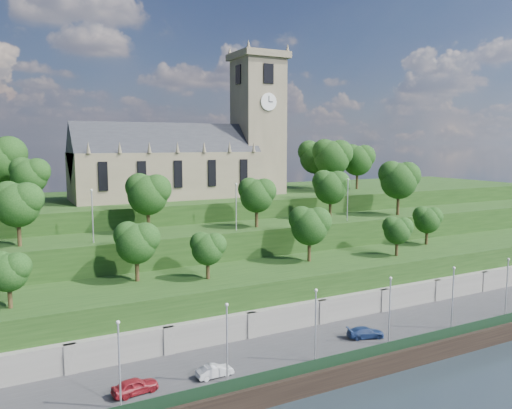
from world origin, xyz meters
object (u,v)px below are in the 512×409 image
car_middle (215,371)px  car_right (366,332)px  car_left (135,386)px  church (193,155)px

car_middle → car_right: car_right is taller
car_left → car_right: (27.09, 0.70, -0.09)m
church → car_left: (-21.09, -41.65, -19.81)m
car_left → car_right: size_ratio=0.97×
car_left → car_middle: car_left is taller
car_middle → car_right: (19.43, 0.99, 0.03)m
church → car_middle: bearing=-107.8°
church → car_left: size_ratio=9.19×
car_middle → car_right: 19.46m
car_left → car_middle: (7.66, -0.29, -0.11)m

